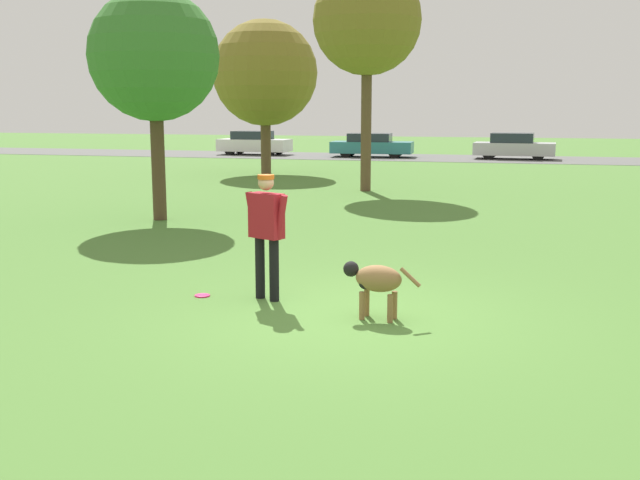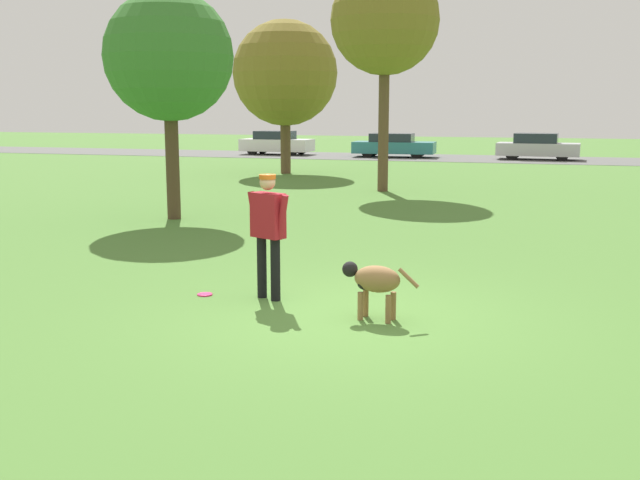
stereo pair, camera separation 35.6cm
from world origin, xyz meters
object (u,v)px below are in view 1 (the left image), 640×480
at_px(dog, 375,280).
at_px(frisbee, 202,296).
at_px(parked_car_teal, 371,145).
at_px(parked_car_silver, 514,146).
at_px(person, 267,225).
at_px(parked_car_white, 254,143).
at_px(tree_far_left, 265,73).
at_px(tree_near_left, 154,57).
at_px(tree_mid_center, 367,21).

relative_size(dog, frisbee, 4.67).
xyz_separation_m(parked_car_teal, parked_car_silver, (7.30, 0.22, 0.02)).
height_order(person, parked_car_white, person).
xyz_separation_m(person, parked_car_silver, (2.87, 30.08, -0.36)).
height_order(tree_far_left, parked_car_silver, tree_far_left).
height_order(dog, tree_far_left, tree_far_left).
height_order(tree_near_left, parked_car_silver, tree_near_left).
xyz_separation_m(tree_near_left, parked_car_white, (-6.31, 23.79, -3.04)).
xyz_separation_m(tree_near_left, parked_car_silver, (7.68, 23.73, -3.04)).
bearing_deg(parked_car_white, dog, -65.69).
distance_m(person, parked_car_white, 32.13).
xyz_separation_m(dog, tree_near_left, (-6.39, 6.90, 3.21)).
bearing_deg(person, frisbee, -151.30).
bearing_deg(parked_car_silver, tree_far_left, -127.03).
distance_m(person, tree_near_left, 8.40).
relative_size(frisbee, parked_car_silver, 0.05).
relative_size(parked_car_white, parked_car_teal, 0.92).
distance_m(frisbee, tree_far_left, 20.07).
bearing_deg(tree_far_left, tree_near_left, -82.23).
xyz_separation_m(person, tree_near_left, (-4.81, 6.35, 2.68)).
relative_size(person, frisbee, 7.96).
relative_size(tree_far_left, tree_mid_center, 0.87).
bearing_deg(tree_near_left, parked_car_teal, 89.07).
bearing_deg(person, parked_car_silver, 108.96).
distance_m(person, dog, 1.76).
relative_size(dog, tree_mid_center, 0.15).
xyz_separation_m(person, tree_mid_center, (-1.42, 13.59, 4.12)).
distance_m(tree_near_left, parked_car_white, 24.80).
xyz_separation_m(tree_far_left, parked_car_teal, (2.08, 11.05, -3.27)).
relative_size(dog, parked_car_teal, 0.23).
distance_m(frisbee, parked_car_teal, 30.14).
relative_size(tree_near_left, parked_car_silver, 1.27).
relative_size(tree_far_left, tree_near_left, 1.15).
xyz_separation_m(frisbee, tree_near_left, (-3.89, 6.42, 3.68)).
height_order(person, parked_car_teal, person).
bearing_deg(dog, parked_car_silver, -84.95).
bearing_deg(tree_near_left, parked_car_white, 104.86).
bearing_deg(parked_car_silver, tree_mid_center, -101.84).
bearing_deg(tree_mid_center, dog, -78.00).
bearing_deg(parked_car_white, frisbee, -69.52).
bearing_deg(dog, person, -11.84).
bearing_deg(frisbee, parked_car_white, 108.65).
bearing_deg(frisbee, tree_near_left, 121.19).
xyz_separation_m(dog, frisbee, (-2.50, 0.49, -0.48)).
relative_size(person, dog, 1.70).
bearing_deg(parked_car_teal, parked_car_white, 175.19).
distance_m(person, parked_car_silver, 30.22).
bearing_deg(tree_mid_center, tree_near_left, -115.06).
height_order(frisbee, parked_car_teal, parked_car_teal).
distance_m(tree_mid_center, parked_car_white, 19.70).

